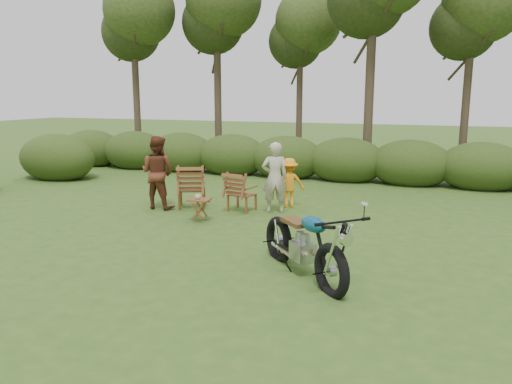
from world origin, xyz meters
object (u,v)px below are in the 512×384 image
(cup, at_px, (198,197))
(adult_a, at_px, (274,212))
(motorcycle, at_px, (302,274))
(side_table, at_px, (200,210))
(lawn_chair_left, at_px, (192,208))
(child, at_px, (289,207))
(adult_b, at_px, (159,208))
(lawn_chair_right, at_px, (242,211))

(cup, distance_m, adult_a, 1.98)
(cup, height_order, adult_a, adult_a)
(motorcycle, xyz_separation_m, side_table, (-3.00, 2.40, 0.25))
(motorcycle, xyz_separation_m, adult_a, (-1.72, 3.77, 0.00))
(lawn_chair_left, distance_m, adult_a, 2.08)
(child, bearing_deg, side_table, 26.14)
(adult_a, bearing_deg, adult_b, -13.22)
(motorcycle, height_order, lawn_chair_left, motorcycle)
(adult_a, height_order, adult_b, adult_b)
(lawn_chair_right, xyz_separation_m, cup, (-0.52, -1.27, 0.55))
(side_table, height_order, adult_a, adult_a)
(side_table, bearing_deg, lawn_chair_right, 68.63)
(motorcycle, relative_size, adult_a, 1.39)
(lawn_chair_right, height_order, adult_a, adult_a)
(lawn_chair_right, height_order, lawn_chair_left, lawn_chair_left)
(child, bearing_deg, adult_a, 48.57)
(motorcycle, relative_size, adult_b, 1.31)
(motorcycle, xyz_separation_m, lawn_chair_left, (-3.79, 3.53, 0.00))
(lawn_chair_right, distance_m, cup, 1.48)
(lawn_chair_right, distance_m, lawn_chair_left, 1.28)
(adult_b, height_order, child, adult_b)
(lawn_chair_left, relative_size, cup, 8.06)
(adult_b, distance_m, child, 3.21)
(side_table, relative_size, child, 0.41)
(lawn_chair_right, distance_m, adult_a, 0.79)
(lawn_chair_right, distance_m, adult_b, 2.07)
(motorcycle, distance_m, adult_a, 4.14)
(lawn_chair_right, bearing_deg, child, -129.90)
(child, bearing_deg, cup, 25.85)
(motorcycle, relative_size, cup, 17.46)
(adult_a, relative_size, adult_b, 0.94)
(adult_a, bearing_deg, child, -127.37)
(child, bearing_deg, motorcycle, 80.56)
(lawn_chair_right, bearing_deg, side_table, 78.70)
(lawn_chair_left, xyz_separation_m, adult_b, (-0.74, -0.34, 0.00))
(adult_a, xyz_separation_m, adult_b, (-2.81, -0.58, 0.00))
(lawn_chair_right, bearing_deg, adult_b, 23.03)
(lawn_chair_right, distance_m, child, 1.22)
(lawn_chair_left, xyz_separation_m, cup, (0.76, -1.15, 0.55))
(adult_a, xyz_separation_m, child, (0.15, 0.67, 0.00))
(adult_a, relative_size, child, 1.37)
(lawn_chair_left, relative_size, adult_a, 0.64)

